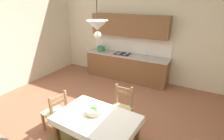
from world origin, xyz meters
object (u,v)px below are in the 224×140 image
(kitchen_cabinetry, at_px, (127,55))
(dining_chair_tv_side, at_px, (56,113))
(dining_table, at_px, (97,123))
(pendant_lamp, at_px, (97,26))
(dining_chair_kitchen_side, at_px, (121,108))
(fruit_bowl, at_px, (94,111))

(kitchen_cabinetry, relative_size, dining_chair_tv_side, 3.12)
(dining_table, height_order, pendant_lamp, pendant_lamp)
(dining_chair_kitchen_side, relative_size, dining_chair_tv_side, 1.00)
(kitchen_cabinetry, relative_size, pendant_lamp, 3.60)
(dining_chair_kitchen_side, relative_size, fruit_bowl, 3.10)
(dining_chair_tv_side, height_order, fruit_bowl, dining_chair_tv_side)
(dining_table, bearing_deg, kitchen_cabinetry, 105.62)
(dining_chair_kitchen_side, bearing_deg, kitchen_cabinetry, 112.00)
(dining_chair_kitchen_side, distance_m, dining_chair_tv_side, 1.38)
(dining_chair_kitchen_side, xyz_separation_m, fruit_bowl, (-0.15, -0.80, 0.37))
(dining_chair_kitchen_side, bearing_deg, dining_chair_tv_side, -145.01)
(dining_chair_tv_side, bearing_deg, pendant_lamp, 1.55)
(dining_table, relative_size, dining_chair_tv_side, 1.57)
(dining_table, relative_size, dining_chair_kitchen_side, 1.57)
(dining_table, height_order, dining_chair_kitchen_side, dining_chair_kitchen_side)
(dining_chair_tv_side, bearing_deg, dining_table, -3.68)
(dining_table, distance_m, dining_chair_kitchen_side, 0.88)
(dining_chair_tv_side, bearing_deg, dining_chair_kitchen_side, 34.99)
(kitchen_cabinetry, distance_m, fruit_bowl, 3.32)
(kitchen_cabinetry, distance_m, pendant_lamp, 3.60)
(dining_table, relative_size, fruit_bowl, 4.86)
(dining_chair_kitchen_side, height_order, fruit_bowl, dining_chair_kitchen_side)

